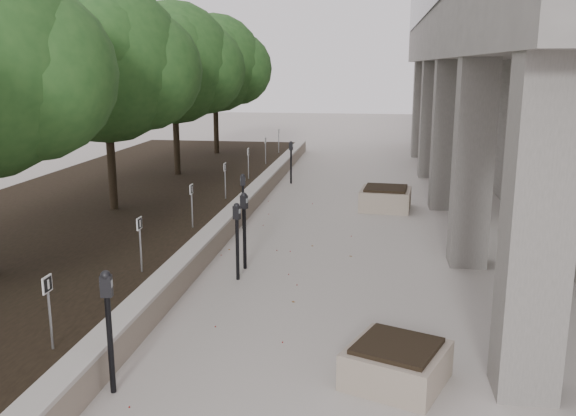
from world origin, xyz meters
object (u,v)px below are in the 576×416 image
Objects in this scene: parking_meter_4 at (243,201)px; parking_meter_1 at (110,333)px; parking_meter_2 at (244,231)px; planter_back at (385,198)px; parking_meter_3 at (237,242)px; crabapple_tree_5 at (215,84)px; crabapple_tree_3 at (107,97)px; crabapple_tree_4 at (174,89)px; planter_front at (396,363)px; parking_meter_5 at (291,162)px.

parking_meter_1 is at bearing -106.37° from parking_meter_4.
planter_back is (2.74, 5.53, -0.45)m from parking_meter_2.
parking_meter_2 is at bearing 109.51° from parking_meter_3.
crabapple_tree_5 is at bearing 128.19° from parking_meter_2.
crabapple_tree_5 reaches higher than planter_back.
crabapple_tree_3 reaches higher than parking_meter_2.
crabapple_tree_4 is at bearing 106.24° from parking_meter_4.
crabapple_tree_3 and crabapple_tree_5 have the same top height.
parking_meter_5 is at bearing 103.50° from planter_front.
parking_meter_5 is at bearing -48.28° from crabapple_tree_5.
planter_back is (3.34, 10.33, -0.46)m from parking_meter_1.
planter_front is 9.60m from planter_back.
crabapple_tree_5 is at bearing 90.00° from crabapple_tree_4.
crabapple_tree_5 is 14.32m from parking_meter_3.
parking_meter_5 is (-0.34, 9.55, -0.01)m from parking_meter_3.
crabapple_tree_3 is 1.00× the size of crabapple_tree_5.
parking_meter_1 is 4.84m from parking_meter_2.
parking_meter_2 is 0.64m from parking_meter_3.
planter_front is at bearing -89.74° from planter_back.
crabapple_tree_3 is 7.38m from parking_meter_5.
parking_meter_2 is (3.91, -2.92, -2.36)m from crabapple_tree_3.
crabapple_tree_5 is at bearing 111.50° from planter_front.
planter_front is (6.70, -7.00, -2.86)m from crabapple_tree_3.
planter_back is (3.40, 2.59, -0.36)m from parking_meter_4.
parking_meter_1 is 1.39× the size of planter_front.
parking_meter_3 reaches higher than parking_meter_5.
crabapple_tree_3 is at bearing 133.73° from planter_front.
crabapple_tree_5 is 4.10× the size of planter_back.
crabapple_tree_4 is at bearing 160.20° from planter_back.
planter_back is (6.65, 2.60, -2.81)m from crabapple_tree_3.
crabapple_tree_3 is 10.10m from planter_front.
parking_meter_4 is (3.25, -4.99, -2.45)m from crabapple_tree_4.
parking_meter_1 is 10.86m from planter_back.
parking_meter_3 is at bearing -42.29° from crabapple_tree_3.
crabapple_tree_3 is at bearing -90.00° from crabapple_tree_4.
parking_meter_4 is at bearing 116.17° from planter_front.
parking_meter_3 is at bearing -76.14° from parking_meter_5.
crabapple_tree_5 is 10.78m from parking_meter_4.
crabapple_tree_5 is (0.00, 10.00, 0.00)m from crabapple_tree_3.
parking_meter_1 is 1.17× the size of planter_back.
parking_meter_1 is 1.02× the size of parking_meter_2.
parking_meter_2 is at bearing 124.31° from planter_front.
parking_meter_4 reaches higher than planter_back.
parking_meter_4 reaches higher than planter_front.
crabapple_tree_4 is at bearing 119.16° from planter_front.
crabapple_tree_5 is 3.76× the size of parking_meter_3.
parking_meter_3 is at bearing 128.96° from planter_front.
planter_front is at bearing -68.50° from crabapple_tree_5.
crabapple_tree_3 is 3.52× the size of parking_meter_1.
planter_front is 0.84× the size of planter_back.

